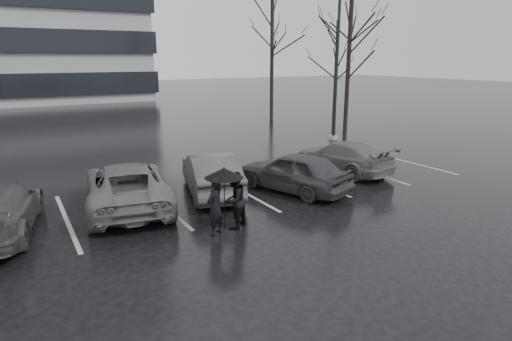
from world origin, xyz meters
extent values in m
plane|color=black|center=(0.00, 0.00, 0.00)|extent=(160.00, 160.00, 0.00)
imported|color=black|center=(2.17, 1.57, 0.69)|extent=(2.84, 4.37, 1.38)
imported|color=#29292B|center=(-0.42, 2.72, 0.70)|extent=(2.52, 4.51, 1.41)
imported|color=#464648|center=(-3.20, 2.76, 0.70)|extent=(3.15, 5.35, 1.40)
imported|color=#464648|center=(5.30, 2.67, 0.63)|extent=(2.31, 4.52, 1.26)
imported|color=black|center=(-1.77, -0.50, 0.76)|extent=(0.66, 0.59, 1.53)
imported|color=black|center=(-1.12, -0.34, 0.78)|extent=(0.95, 0.88, 1.55)
cylinder|color=black|center=(-1.42, -0.35, 0.74)|extent=(0.02, 0.02, 1.48)
cone|color=black|center=(-1.42, -0.35, 1.57)|extent=(1.02, 1.02, 0.26)
sphere|color=black|center=(-1.42, -0.35, 1.70)|extent=(0.05, 0.05, 0.05)
cylinder|color=#9A999C|center=(9.75, 8.43, 0.10)|extent=(0.50, 0.50, 0.20)
cylinder|color=black|center=(9.75, 8.43, 4.50)|extent=(0.16, 0.16, 9.01)
cube|color=#A5A6A8|center=(-5.00, 2.50, 0.00)|extent=(0.12, 5.00, 0.00)
cube|color=#A5A6A8|center=(-2.20, 2.50, 0.00)|extent=(0.12, 5.00, 0.00)
cube|color=#A5A6A8|center=(0.60, 2.50, 0.00)|extent=(0.12, 5.00, 0.00)
cube|color=#A5A6A8|center=(3.40, 2.50, 0.00)|extent=(0.12, 5.00, 0.00)
cube|color=#A5A6A8|center=(6.20, 2.50, 0.00)|extent=(0.12, 5.00, 0.00)
cube|color=#A5A6A8|center=(9.00, 2.50, 0.00)|extent=(0.12, 5.00, 0.00)
cylinder|color=black|center=(12.00, 10.00, 4.00)|extent=(0.26, 0.26, 8.00)
cylinder|color=black|center=(14.50, 14.00, 3.50)|extent=(0.26, 0.26, 7.00)
cylinder|color=black|center=(11.00, 17.00, 4.25)|extent=(0.26, 0.26, 8.50)
camera|label=1|loc=(-6.08, -9.98, 4.45)|focal=30.00mm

